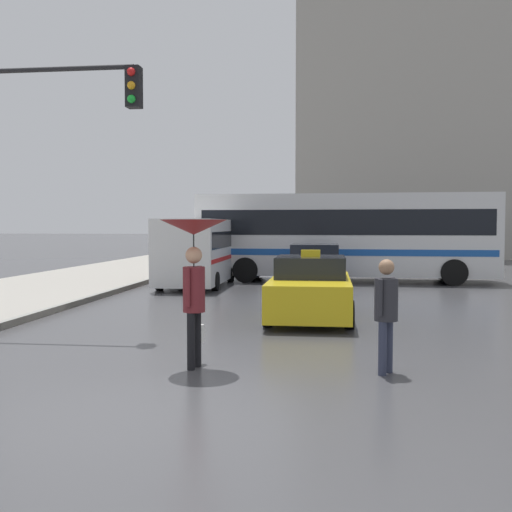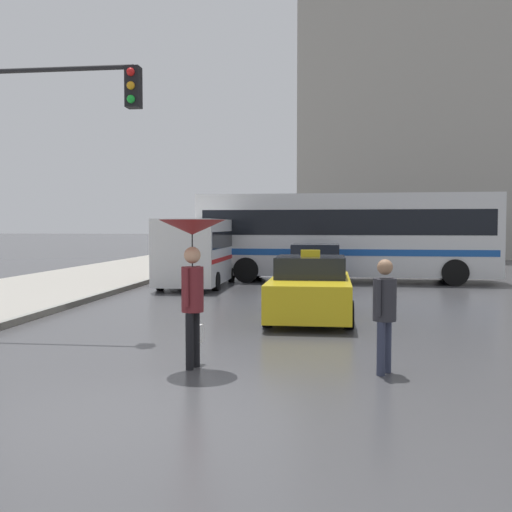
{
  "view_description": "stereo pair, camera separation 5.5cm",
  "coord_description": "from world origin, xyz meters",
  "px_view_note": "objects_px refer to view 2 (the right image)",
  "views": [
    {
      "loc": [
        2.44,
        -6.18,
        2.16
      ],
      "look_at": [
        0.6,
        8.66,
        1.4
      ],
      "focal_mm": 42.0,
      "sensor_mm": 36.0,
      "label": 1
    },
    {
      "loc": [
        2.5,
        -6.17,
        2.16
      ],
      "look_at": [
        0.6,
        8.66,
        1.4
      ],
      "focal_mm": 42.0,
      "sensor_mm": 36.0,
      "label": 2
    }
  ],
  "objects_px": {
    "taxi": "(310,290)",
    "traffic_light": "(43,140)",
    "pedestrian_man": "(385,306)",
    "sedan_red": "(315,269)",
    "ambulance_van": "(198,249)",
    "city_bus": "(345,233)",
    "pedestrian_with_umbrella": "(192,252)"
  },
  "relations": [
    {
      "from": "pedestrian_man",
      "to": "taxi",
      "type": "bearing_deg",
      "value": -137.16
    },
    {
      "from": "ambulance_van",
      "to": "pedestrian_man",
      "type": "bearing_deg",
      "value": 114.17
    },
    {
      "from": "sedan_red",
      "to": "city_bus",
      "type": "distance_m",
      "value": 3.44
    },
    {
      "from": "pedestrian_with_umbrella",
      "to": "traffic_light",
      "type": "height_order",
      "value": "traffic_light"
    },
    {
      "from": "taxi",
      "to": "ambulance_van",
      "type": "distance_m",
      "value": 8.34
    },
    {
      "from": "sedan_red",
      "to": "traffic_light",
      "type": "distance_m",
      "value": 10.81
    },
    {
      "from": "ambulance_van",
      "to": "traffic_light",
      "type": "distance_m",
      "value": 9.91
    },
    {
      "from": "traffic_light",
      "to": "taxi",
      "type": "bearing_deg",
      "value": 24.49
    },
    {
      "from": "traffic_light",
      "to": "pedestrian_with_umbrella",
      "type": "bearing_deg",
      "value": -36.17
    },
    {
      "from": "sedan_red",
      "to": "ambulance_van",
      "type": "height_order",
      "value": "ambulance_van"
    },
    {
      "from": "ambulance_van",
      "to": "pedestrian_with_umbrella",
      "type": "xyz_separation_m",
      "value": [
        2.7,
        -12.23,
        0.44
      ]
    },
    {
      "from": "pedestrian_with_umbrella",
      "to": "pedestrian_man",
      "type": "relative_size",
      "value": 1.34
    },
    {
      "from": "sedan_red",
      "to": "traffic_light",
      "type": "xyz_separation_m",
      "value": [
        -5.21,
        -8.92,
        3.18
      ]
    },
    {
      "from": "sedan_red",
      "to": "pedestrian_with_umbrella",
      "type": "distance_m",
      "value": 11.77
    },
    {
      "from": "city_bus",
      "to": "pedestrian_man",
      "type": "distance_m",
      "value": 14.71
    },
    {
      "from": "sedan_red",
      "to": "traffic_light",
      "type": "relative_size",
      "value": 0.85
    },
    {
      "from": "city_bus",
      "to": "traffic_light",
      "type": "height_order",
      "value": "traffic_light"
    },
    {
      "from": "sedan_red",
      "to": "taxi",
      "type": "bearing_deg",
      "value": 90.6
    },
    {
      "from": "city_bus",
      "to": "traffic_light",
      "type": "xyz_separation_m",
      "value": [
        -6.25,
        -11.99,
        2.01
      ]
    },
    {
      "from": "taxi",
      "to": "pedestrian_man",
      "type": "xyz_separation_m",
      "value": [
        1.26,
        -5.09,
        0.33
      ]
    },
    {
      "from": "pedestrian_man",
      "to": "ambulance_van",
      "type": "bearing_deg",
      "value": -126.63
    },
    {
      "from": "ambulance_van",
      "to": "sedan_red",
      "type": "bearing_deg",
      "value": 171.63
    },
    {
      "from": "taxi",
      "to": "ambulance_van",
      "type": "height_order",
      "value": "ambulance_van"
    },
    {
      "from": "ambulance_van",
      "to": "city_bus",
      "type": "relative_size",
      "value": 0.46
    },
    {
      "from": "sedan_red",
      "to": "pedestrian_man",
      "type": "distance_m",
      "value": 11.69
    },
    {
      "from": "sedan_red",
      "to": "pedestrian_man",
      "type": "height_order",
      "value": "pedestrian_man"
    },
    {
      "from": "pedestrian_man",
      "to": "traffic_light",
      "type": "relative_size",
      "value": 0.3
    },
    {
      "from": "ambulance_van",
      "to": "city_bus",
      "type": "xyz_separation_m",
      "value": [
        5.25,
        2.46,
        0.54
      ]
    },
    {
      "from": "ambulance_van",
      "to": "pedestrian_man",
      "type": "xyz_separation_m",
      "value": [
        5.54,
        -12.22,
        -0.32
      ]
    },
    {
      "from": "sedan_red",
      "to": "city_bus",
      "type": "height_order",
      "value": "city_bus"
    },
    {
      "from": "taxi",
      "to": "city_bus",
      "type": "relative_size",
      "value": 0.36
    },
    {
      "from": "taxi",
      "to": "traffic_light",
      "type": "height_order",
      "value": "traffic_light"
    }
  ]
}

